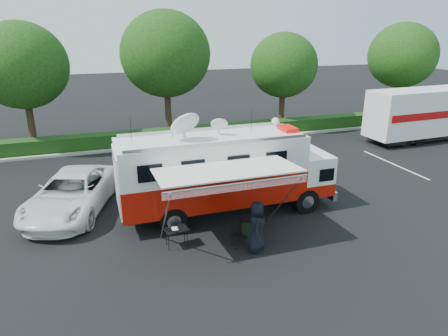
# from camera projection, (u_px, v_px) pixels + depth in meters

# --- Properties ---
(ground_plane) EXTENTS (120.00, 120.00, 0.00)m
(ground_plane) POSITION_uv_depth(u_px,v_px,m) (228.00, 212.00, 17.56)
(ground_plane) COLOR black
(ground_plane) RESTS_ON ground
(back_border) EXTENTS (60.00, 6.14, 8.87)m
(back_border) POSITION_uv_depth(u_px,v_px,m) (183.00, 68.00, 27.76)
(back_border) COLOR #9E998E
(back_border) RESTS_ON ground_plane
(stall_lines) EXTENTS (24.12, 5.50, 0.01)m
(stall_lines) POSITION_uv_depth(u_px,v_px,m) (199.00, 189.00, 20.09)
(stall_lines) COLOR silver
(stall_lines) RESTS_ON ground_plane
(command_truck) EXTENTS (9.27, 2.55, 4.45)m
(command_truck) POSITION_uv_depth(u_px,v_px,m) (226.00, 172.00, 16.90)
(command_truck) COLOR black
(command_truck) RESTS_ON ground_plane
(awning) EXTENTS (5.06, 2.62, 3.06)m
(awning) POSITION_uv_depth(u_px,v_px,m) (228.00, 173.00, 13.97)
(awning) COLOR silver
(awning) RESTS_ON ground_plane
(white_suv) EXTENTS (4.71, 6.72, 1.70)m
(white_suv) POSITION_uv_depth(u_px,v_px,m) (74.00, 211.00, 17.67)
(white_suv) COLOR silver
(white_suv) RESTS_ON ground_plane
(person) EXTENTS (0.95, 1.12, 1.94)m
(person) POSITION_uv_depth(u_px,v_px,m) (256.00, 250.00, 14.55)
(person) COLOR black
(person) RESTS_ON ground_plane
(folding_table) EXTENTS (0.92, 0.72, 0.72)m
(folding_table) POSITION_uv_depth(u_px,v_px,m) (176.00, 230.00, 14.62)
(folding_table) COLOR black
(folding_table) RESTS_ON ground_plane
(folding_chair) EXTENTS (0.52, 0.55, 0.91)m
(folding_chair) POSITION_uv_depth(u_px,v_px,m) (238.00, 233.00, 14.70)
(folding_chair) COLOR black
(folding_chair) RESTS_ON ground_plane
(trash_bin) EXTENTS (0.52, 0.52, 0.77)m
(trash_bin) POSITION_uv_depth(u_px,v_px,m) (246.00, 228.00, 15.35)
(trash_bin) COLOR black
(trash_bin) RESTS_ON ground_plane
(semi_trailer) EXTENTS (11.92, 2.94, 3.65)m
(semi_trailer) POSITION_uv_depth(u_px,v_px,m) (441.00, 112.00, 28.66)
(semi_trailer) COLOR white
(semi_trailer) RESTS_ON ground_plane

